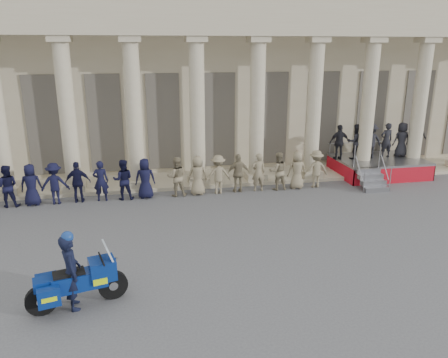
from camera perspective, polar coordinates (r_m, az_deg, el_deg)
ground at (r=11.82m, az=-4.19°, el=-12.94°), size 90.00×90.00×0.00m
building at (r=25.00m, az=-8.79°, el=13.58°), size 40.00×12.50×9.00m
officer_rank at (r=17.83m, az=-15.71°, el=-0.24°), size 19.47×0.62×1.63m
reviewing_stand at (r=21.82m, az=19.40°, el=3.94°), size 4.96×3.90×2.45m
motorcycle at (r=10.96m, az=-18.53°, el=-12.54°), size 2.29×1.17×1.49m
rider at (r=10.80m, az=-19.36°, el=-11.22°), size 0.59×0.75×1.92m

